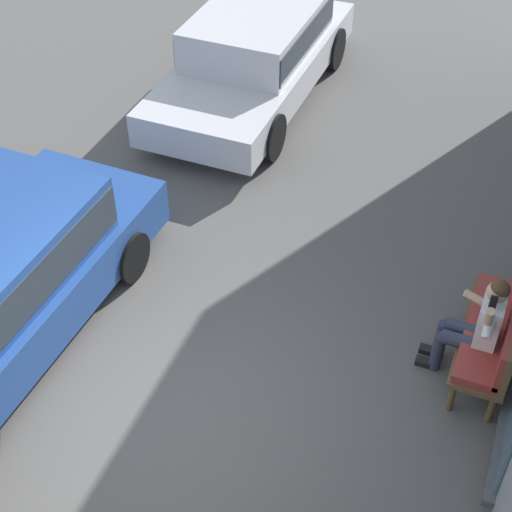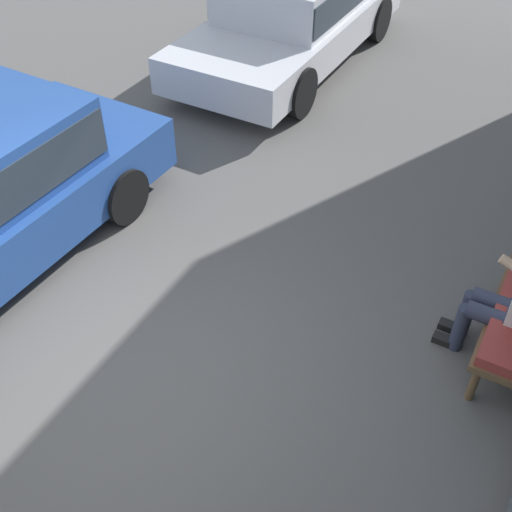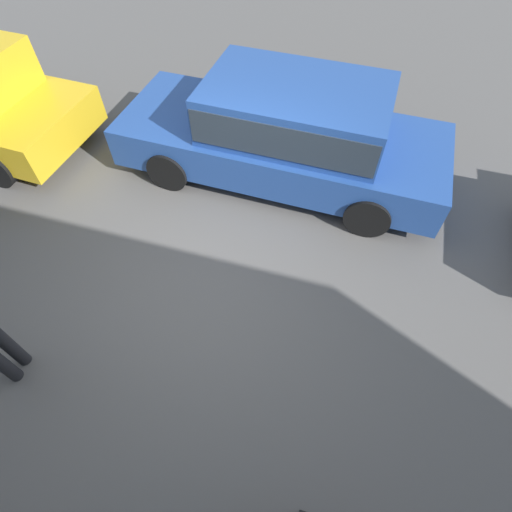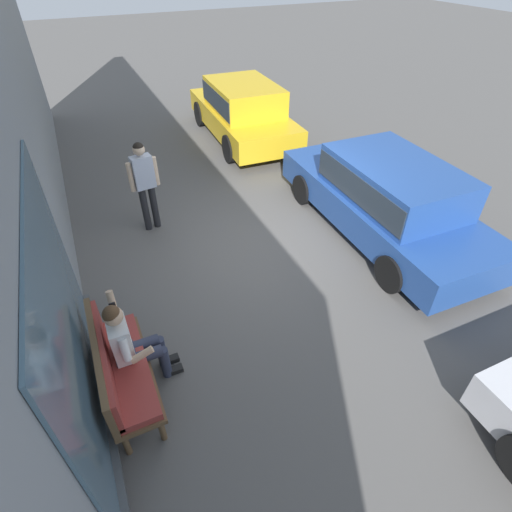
# 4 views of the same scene
# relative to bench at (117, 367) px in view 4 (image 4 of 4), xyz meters

# --- Properties ---
(ground_plane) EXTENTS (60.00, 60.00, 0.00)m
(ground_plane) POSITION_rel_bench_xyz_m (1.96, -2.90, -0.57)
(ground_plane) COLOR #565451
(bench) EXTENTS (1.63, 0.55, 1.00)m
(bench) POSITION_rel_bench_xyz_m (0.00, 0.00, 0.00)
(bench) COLOR brown
(bench) RESTS_ON ground_plane
(person_on_phone) EXTENTS (0.73, 0.74, 1.33)m
(person_on_phone) POSITION_rel_bench_xyz_m (0.17, -0.22, 0.13)
(person_on_phone) COLOR #2D3347
(person_on_phone) RESTS_ON ground_plane
(parked_car_mid) EXTENTS (4.74, 1.96, 1.47)m
(parked_car_mid) POSITION_rel_bench_xyz_m (1.54, -5.07, 0.23)
(parked_car_mid) COLOR #23478E
(parked_car_mid) RESTS_ON ground_plane
(parked_car_far) EXTENTS (4.45, 2.02, 1.51)m
(parked_car_far) POSITION_rel_bench_xyz_m (6.82, -4.50, 0.26)
(parked_car_far) COLOR gold
(parked_car_far) RESTS_ON ground_plane
(pedestrian_standing) EXTENTS (0.25, 0.55, 1.73)m
(pedestrian_standing) POSITION_rel_bench_xyz_m (3.50, -1.16, 0.45)
(pedestrian_standing) COLOR #232326
(pedestrian_standing) RESTS_ON ground_plane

